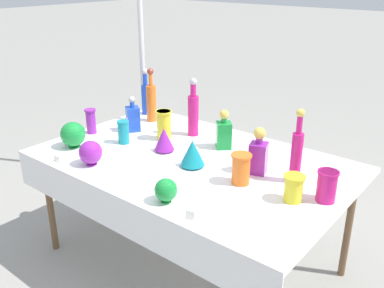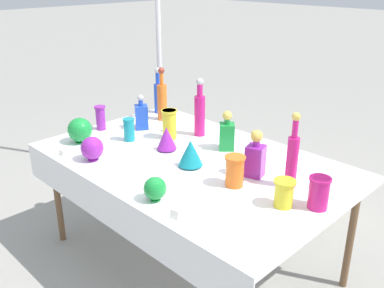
{
  "view_description": "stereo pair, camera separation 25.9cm",
  "coord_description": "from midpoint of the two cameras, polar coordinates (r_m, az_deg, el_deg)",
  "views": [
    {
      "loc": [
        1.51,
        -1.87,
        1.85
      ],
      "look_at": [
        0.0,
        0.0,
        0.86
      ],
      "focal_mm": 40.0,
      "sensor_mm": 36.0,
      "label": 1
    },
    {
      "loc": [
        1.7,
        -1.69,
        1.85
      ],
      "look_at": [
        0.0,
        0.0,
        0.86
      ],
      "focal_mm": 40.0,
      "sensor_mm": 36.0,
      "label": 2
    }
  ],
  "objects": [
    {
      "name": "ground_plane",
      "position": [
        3.03,
        2.54,
        -15.3
      ],
      "size": [
        40.0,
        40.0,
        0.0
      ],
      "primitive_type": "plane",
      "color": "gray"
    },
    {
      "name": "display_table",
      "position": [
        2.63,
        2.4,
        -3.18
      ],
      "size": [
        1.89,
        1.21,
        0.76
      ],
      "color": "white",
      "rests_on": "ground"
    },
    {
      "name": "tall_bottle_0",
      "position": [
        3.45,
        -2.36,
        6.6
      ],
      "size": [
        0.07,
        0.07,
        0.37
      ],
      "color": "blue",
      "rests_on": "display_table"
    },
    {
      "name": "tall_bottle_1",
      "position": [
        3.27,
        -1.75,
        5.95
      ],
      "size": [
        0.07,
        0.07,
        0.41
      ],
      "color": "orange",
      "rests_on": "display_table"
    },
    {
      "name": "tall_bottle_2",
      "position": [
        2.32,
        16.38,
        -1.72
      ],
      "size": [
        0.06,
        0.06,
        0.42
      ],
      "color": "#C61972",
      "rests_on": "display_table"
    },
    {
      "name": "tall_bottle_3",
      "position": [
        2.96,
        3.55,
        4.27
      ],
      "size": [
        0.08,
        0.08,
        0.41
      ],
      "color": "#C61972",
      "rests_on": "display_table"
    },
    {
      "name": "square_decanter_0",
      "position": [
        3.11,
        -4.41,
        3.77
      ],
      "size": [
        0.13,
        0.13,
        0.26
      ],
      "color": "blue",
      "rests_on": "display_table"
    },
    {
      "name": "square_decanter_1",
      "position": [
        2.42,
        11.51,
        -1.72
      ],
      "size": [
        0.12,
        0.12,
        0.28
      ],
      "color": "purple",
      "rests_on": "display_table"
    },
    {
      "name": "square_decanter_2",
      "position": [
        2.76,
        7.35,
        1.34
      ],
      "size": [
        0.13,
        0.13,
        0.26
      ],
      "color": "#198C38",
      "rests_on": "display_table"
    },
    {
      "name": "slender_vase_0",
      "position": [
        2.91,
        -0.5,
        2.72
      ],
      "size": [
        0.11,
        0.11,
        0.2
      ],
      "color": "yellow",
      "rests_on": "display_table"
    },
    {
      "name": "slender_vase_1",
      "position": [
        2.9,
        -5.88,
        1.99
      ],
      "size": [
        0.08,
        0.08,
        0.16
      ],
      "color": "teal",
      "rests_on": "display_table"
    },
    {
      "name": "slender_vase_2",
      "position": [
        3.13,
        -9.81,
        3.54
      ],
      "size": [
        0.08,
        0.08,
        0.18
      ],
      "color": "purple",
      "rests_on": "display_table"
    },
    {
      "name": "slender_vase_3",
      "position": [
        2.2,
        19.87,
        -6.1
      ],
      "size": [
        0.11,
        0.11,
        0.16
      ],
      "color": "#C61972",
      "rests_on": "display_table"
    },
    {
      "name": "slender_vase_4",
      "position": [
        2.17,
        15.58,
        -6.29
      ],
      "size": [
        0.11,
        0.11,
        0.14
      ],
      "color": "yellow",
      "rests_on": "display_table"
    },
    {
      "name": "slender_vase_5",
      "position": [
        2.3,
        8.95,
        -3.52
      ],
      "size": [
        0.11,
        0.11,
        0.17
      ],
      "color": "orange",
      "rests_on": "display_table"
    },
    {
      "name": "fluted_vase_0",
      "position": [
        2.5,
        2.76,
        -1.24
      ],
      "size": [
        0.15,
        0.15,
        0.16
      ],
      "color": "teal",
      "rests_on": "display_table"
    },
    {
      "name": "fluted_vase_1",
      "position": [
        2.73,
        -0.71,
        0.73
      ],
      "size": [
        0.13,
        0.13,
        0.15
      ],
      "color": "purple",
      "rests_on": "display_table"
    },
    {
      "name": "round_bowl_0",
      "position": [
        2.63,
        -10.45,
        -0.62
      ],
      "size": [
        0.14,
        0.14,
        0.15
      ],
      "color": "purple",
      "rests_on": "display_table"
    },
    {
      "name": "round_bowl_1",
      "position": [
        2.15,
        -1.51,
        -6.03
      ],
      "size": [
        0.12,
        0.12,
        0.13
      ],
      "color": "#198C38",
      "rests_on": "display_table"
    },
    {
      "name": "round_bowl_2",
      "position": [
        2.91,
        -12.29,
        1.8
      ],
      "size": [
        0.16,
        0.16,
        0.17
      ],
      "color": "#198C38",
      "rests_on": "display_table"
    },
    {
      "name": "price_tag_left",
      "position": [
        2.75,
        -14.49,
        -1.25
      ],
      "size": [
        0.05,
        0.01,
        0.04
      ],
      "primitive_type": "cube",
      "rotation": [
        -0.21,
        0.0,
        0.01
      ],
      "color": "white",
      "rests_on": "display_table"
    },
    {
      "name": "price_tag_center",
      "position": [
        2.02,
        1.33,
        -9.52
      ],
      "size": [
        0.05,
        0.02,
        0.04
      ],
      "primitive_type": "cube",
      "rotation": [
        -0.21,
        0.0,
        0.2
      ],
      "color": "white",
      "rests_on": "display_table"
    },
    {
      "name": "cardboard_box_behind_left",
      "position": [
        3.74,
        17.08,
        -5.45
      ],
      "size": [
        0.47,
        0.38,
        0.41
      ],
      "color": "tan",
      "rests_on": "ground"
    },
    {
      "name": "canopy_pole",
      "position": [
        3.84,
        -2.44,
        11.47
      ],
      "size": [
        0.18,
        0.18,
        2.78
      ],
      "color": "silver",
      "rests_on": "ground"
    }
  ]
}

